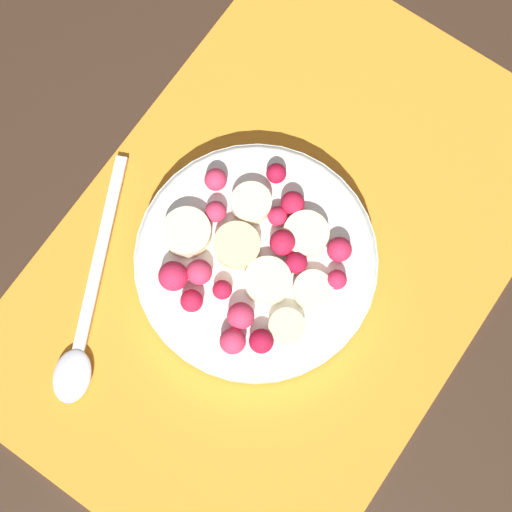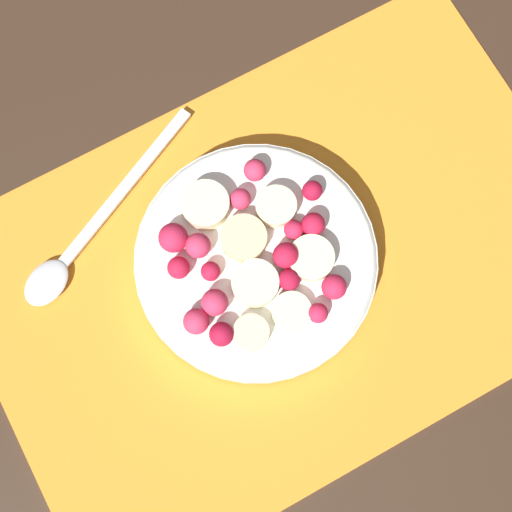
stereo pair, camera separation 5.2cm
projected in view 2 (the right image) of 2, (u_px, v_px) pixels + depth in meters
ground_plane at (284, 267)px, 0.56m from camera, size 3.00×3.00×0.00m
placemat at (284, 266)px, 0.55m from camera, size 0.47×0.31×0.01m
fruit_bowl at (255, 260)px, 0.53m from camera, size 0.18×0.18×0.05m
spoon at (78, 245)px, 0.55m from camera, size 0.18×0.10×0.01m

